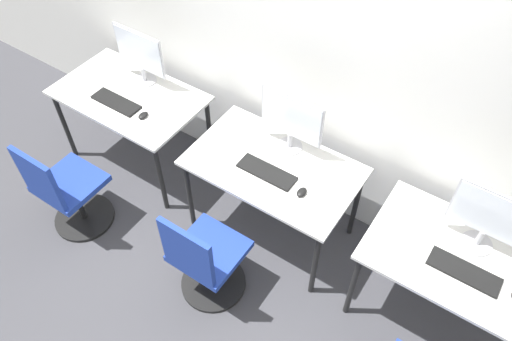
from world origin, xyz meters
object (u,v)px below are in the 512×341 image
(monitor_center, at_px, (291,121))
(keyboard_right, at_px, (464,271))
(keyboard_center, at_px, (267,172))
(monitor_right, at_px, (491,219))
(office_chair_center, at_px, (205,262))
(office_chair_left, at_px, (67,194))
(monitor_left, at_px, (140,55))
(mouse_left, at_px, (143,115))
(mouse_center, at_px, (302,192))
(keyboard_left, at_px, (116,102))

(monitor_center, height_order, keyboard_right, monitor_center)
(keyboard_center, height_order, monitor_right, monitor_right)
(office_chair_center, bearing_deg, office_chair_left, -174.84)
(monitor_left, height_order, mouse_left, monitor_left)
(monitor_left, bearing_deg, office_chair_center, -35.34)
(keyboard_center, xyz_separation_m, office_chair_center, (-0.08, -0.64, -0.38))
(keyboard_right, bearing_deg, monitor_right, 90.00)
(mouse_left, xyz_separation_m, mouse_center, (1.40, 0.02, 0.00))
(monitor_left, relative_size, office_chair_center, 0.52)
(keyboard_right, bearing_deg, office_chair_left, -164.64)
(keyboard_center, relative_size, mouse_center, 4.69)
(keyboard_center, bearing_deg, office_chair_center, -96.90)
(monitor_center, relative_size, office_chair_center, 0.52)
(keyboard_center, height_order, office_chair_center, office_chair_center)
(mouse_left, distance_m, monitor_center, 1.18)
(office_chair_left, bearing_deg, keyboard_right, 15.36)
(keyboard_center, bearing_deg, monitor_right, 9.52)
(keyboard_left, xyz_separation_m, mouse_center, (1.69, 0.02, 0.01))
(keyboard_left, distance_m, keyboard_center, 1.39)
(keyboard_left, relative_size, keyboard_center, 1.00)
(office_chair_center, height_order, keyboard_right, office_chair_center)
(keyboard_right, bearing_deg, keyboard_center, 179.71)
(mouse_left, bearing_deg, monitor_right, 6.43)
(mouse_left, distance_m, office_chair_left, 0.83)
(keyboard_left, height_order, mouse_left, mouse_left)
(office_chair_left, relative_size, keyboard_right, 2.17)
(monitor_left, height_order, mouse_center, monitor_left)
(keyboard_left, xyz_separation_m, office_chair_center, (1.31, -0.59, -0.38))
(mouse_left, bearing_deg, monitor_left, 130.51)
(monitor_right, xyz_separation_m, keyboard_right, (0.00, -0.24, -0.25))
(keyboard_center, height_order, mouse_center, mouse_center)
(monitor_left, xyz_separation_m, monitor_right, (2.78, -0.06, 0.00))
(keyboard_right, bearing_deg, mouse_center, -179.04)
(mouse_left, relative_size, keyboard_center, 0.21)
(office_chair_left, bearing_deg, monitor_center, 38.60)
(mouse_center, height_order, monitor_right, monitor_right)
(mouse_center, xyz_separation_m, office_chair_center, (-0.37, -0.61, -0.39))
(keyboard_center, distance_m, keyboard_right, 1.39)
(mouse_left, distance_m, keyboard_right, 2.49)
(keyboard_center, bearing_deg, mouse_center, -4.92)
(monitor_center, distance_m, mouse_center, 0.50)
(keyboard_center, relative_size, keyboard_right, 1.00)
(office_chair_left, bearing_deg, office_chair_center, 5.16)
(keyboard_center, bearing_deg, monitor_center, 90.00)
(office_chair_center, distance_m, keyboard_right, 1.64)
(mouse_left, height_order, monitor_center, monitor_center)
(keyboard_left, relative_size, monitor_center, 0.88)
(mouse_center, bearing_deg, keyboard_right, 0.96)
(monitor_left, relative_size, keyboard_right, 1.14)
(keyboard_center, distance_m, office_chair_center, 0.75)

